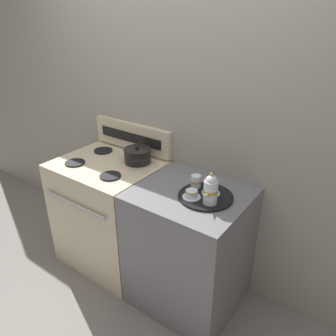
% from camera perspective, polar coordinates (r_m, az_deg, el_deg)
% --- Properties ---
extents(ground_plane, '(6.00, 6.00, 0.00)m').
position_cam_1_polar(ground_plane, '(2.89, -3.64, -17.77)').
color(ground_plane, gray).
extents(wall_back, '(6.00, 0.05, 2.20)m').
position_cam_1_polar(wall_back, '(2.54, 0.78, 5.29)').
color(wall_back, '#9E998E').
rests_on(wall_back, ground).
extents(stove, '(0.79, 0.69, 0.93)m').
position_cam_1_polar(stove, '(2.81, -9.90, -7.62)').
color(stove, beige).
rests_on(stove, ground).
extents(control_panel, '(0.78, 0.05, 0.23)m').
position_cam_1_polar(control_panel, '(2.74, -6.27, 5.48)').
color(control_panel, beige).
rests_on(control_panel, stove).
extents(side_counter, '(0.74, 0.67, 0.92)m').
position_cam_1_polar(side_counter, '(2.41, 3.70, -13.73)').
color(side_counter, slate).
rests_on(side_counter, ground).
extents(saucepan, '(0.26, 0.28, 0.13)m').
position_cam_1_polar(saucepan, '(2.53, -5.36, 2.26)').
color(saucepan, black).
rests_on(saucepan, stove).
extents(serving_tray, '(0.35, 0.35, 0.01)m').
position_cam_1_polar(serving_tray, '(2.09, 6.51, -4.98)').
color(serving_tray, black).
rests_on(serving_tray, side_counter).
extents(teapot, '(0.09, 0.14, 0.21)m').
position_cam_1_polar(teapot, '(1.97, 7.43, -3.73)').
color(teapot, silver).
rests_on(teapot, serving_tray).
extents(teacup_left, '(0.12, 0.12, 0.05)m').
position_cam_1_polar(teacup_left, '(2.10, 7.51, -3.85)').
color(teacup_left, silver).
rests_on(teacup_left, serving_tray).
extents(teacup_right, '(0.12, 0.12, 0.05)m').
position_cam_1_polar(teacup_right, '(2.05, 4.11, -4.53)').
color(teacup_right, silver).
rests_on(teacup_right, serving_tray).
extents(creamer_jug, '(0.07, 0.07, 0.08)m').
position_cam_1_polar(creamer_jug, '(2.16, 4.88, -2.31)').
color(creamer_jug, silver).
rests_on(creamer_jug, serving_tray).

